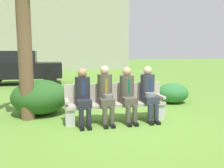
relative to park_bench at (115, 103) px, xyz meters
The scene contains 10 objects.
ground_plane 0.53m from the park_bench, 63.84° to the right, with size 80.00×80.00×0.00m, color #5C8B32.
park_bench is the anchor object (origin of this frame).
seated_man_leftmost 0.85m from the park_bench, behind, with size 0.34×0.72×1.29m.
seated_man_centerleft 0.42m from the park_bench, 153.53° to the right, with size 0.34×0.72×1.34m.
seated_man_centerright 0.41m from the park_bench, 25.83° to the right, with size 0.34×0.72×1.30m.
seated_man_rightmost 0.86m from the park_bench, ahead, with size 0.34×0.72×1.31m.
shrub_near_bench 2.77m from the park_bench, 33.07° to the left, with size 1.02×0.93×0.64m, color #2E7336.
shrub_mid_lawn 2.08m from the park_bench, 149.32° to the left, with size 1.48×1.36×0.92m, color #26551F.
parked_car_near 7.94m from the park_bench, 112.15° to the left, with size 3.90×1.70×1.68m.
building_backdrop 20.39m from the park_bench, 96.28° to the left, with size 15.97×7.89×10.91m.
Camera 1 is at (-1.55, -5.15, 1.68)m, focal length 38.23 mm.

